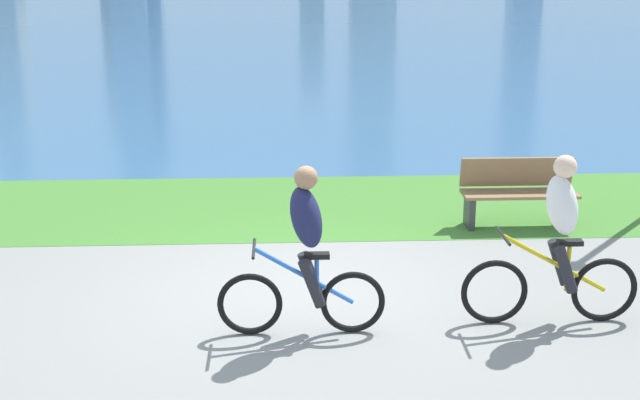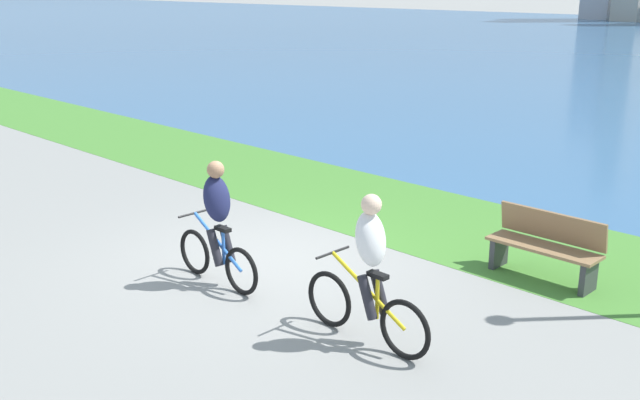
{
  "view_description": "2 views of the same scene",
  "coord_description": "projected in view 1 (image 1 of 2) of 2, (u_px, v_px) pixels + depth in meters",
  "views": [
    {
      "loc": [
        -0.09,
        -8.6,
        3.63
      ],
      "look_at": [
        0.36,
        0.83,
        0.8
      ],
      "focal_mm": 48.71,
      "sensor_mm": 36.0,
      "label": 1
    },
    {
      "loc": [
        7.35,
        -6.38,
        3.82
      ],
      "look_at": [
        0.32,
        0.72,
        0.84
      ],
      "focal_mm": 41.33,
      "sensor_mm": 36.0,
      "label": 2
    }
  ],
  "objects": [
    {
      "name": "bay_water_surface",
      "position": [
        280.0,
        8.0,
        49.0
      ],
      "size": [
        300.0,
        73.47,
        0.0
      ],
      "primitive_type": "cube",
      "color": "#386693",
      "rests_on": "ground"
    },
    {
      "name": "bench_near_path",
      "position": [
        518.0,
        193.0,
        11.41
      ],
      "size": [
        1.5,
        0.47,
        0.9
      ],
      "color": "olive",
      "rests_on": "ground"
    },
    {
      "name": "grass_strip_bayside",
      "position": [
        287.0,
        206.0,
        12.35
      ],
      "size": [
        120.0,
        3.13,
        0.01
      ],
      "primitive_type": "cube",
      "color": "#478433",
      "rests_on": "ground"
    },
    {
      "name": "cyclist_trailing",
      "position": [
        557.0,
        242.0,
        8.37
      ],
      "size": [
        1.76,
        0.52,
        1.7
      ],
      "color": "black",
      "rests_on": "ground"
    },
    {
      "name": "cyclist_lead",
      "position": [
        305.0,
        252.0,
        8.13
      ],
      "size": [
        1.61,
        0.52,
        1.66
      ],
      "color": "black",
      "rests_on": "ground"
    },
    {
      "name": "ground_plane",
      "position": [
        290.0,
        295.0,
        9.27
      ],
      "size": [
        300.0,
        300.0,
        0.0
      ],
      "primitive_type": "plane",
      "color": "gray"
    }
  ]
}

